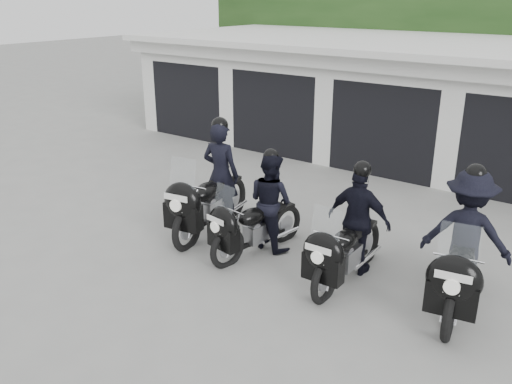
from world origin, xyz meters
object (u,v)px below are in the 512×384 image
Objects in this scene: police_bike_b at (263,208)px; police_bike_d at (464,245)px; police_bike_c at (353,229)px; police_bike_a at (211,187)px.

police_bike_b is 0.88× the size of police_bike_d.
police_bike_d reaches higher than police_bike_c.
police_bike_a is 1.04× the size of police_bike_d.
police_bike_a is at bearing 172.94° from police_bike_d.
police_bike_b is 1.63m from police_bike_c.
police_bike_a is 1.23m from police_bike_b.
police_bike_b is 3.21m from police_bike_d.
police_bike_a is 2.86m from police_bike_c.
police_bike_d is at bearing -6.06° from police_bike_a.
police_bike_d is at bearing 8.82° from police_bike_c.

